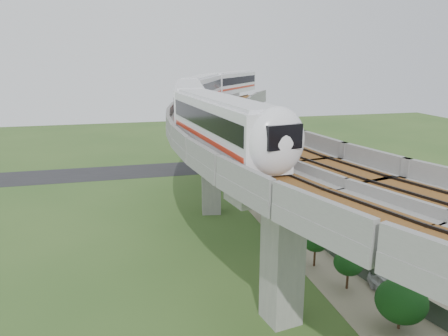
% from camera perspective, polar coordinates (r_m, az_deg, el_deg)
% --- Properties ---
extents(ground, '(160.00, 160.00, 0.00)m').
position_cam_1_polar(ground, '(38.69, 0.37, -11.03)').
color(ground, '#325321').
rests_on(ground, ground).
extents(dirt_lot, '(18.00, 26.00, 0.04)m').
position_cam_1_polar(dirt_lot, '(42.48, 19.98, -9.50)').
color(dirt_lot, gray).
rests_on(dirt_lot, ground).
extents(asphalt_road, '(60.00, 8.00, 0.03)m').
position_cam_1_polar(asphalt_road, '(66.52, -6.07, -0.10)').
color(asphalt_road, '#232326').
rests_on(asphalt_road, ground).
extents(viaduct, '(19.58, 73.98, 11.40)m').
position_cam_1_polar(viaduct, '(36.86, 6.20, 2.48)').
color(viaduct, '#99968E').
rests_on(viaduct, ground).
extents(metro_train, '(20.33, 59.10, 3.64)m').
position_cam_1_polar(metro_train, '(50.95, -1.35, 9.58)').
color(metro_train, silver).
rests_on(metro_train, ground).
extents(fence, '(3.87, 38.73, 1.50)m').
position_cam_1_polar(fence, '(41.68, 13.62, -8.39)').
color(fence, '#2D382D').
rests_on(fence, ground).
extents(tree_0, '(2.39, 2.39, 2.83)m').
position_cam_1_polar(tree_0, '(61.25, 5.87, 0.38)').
color(tree_0, '#382314').
rests_on(tree_0, ground).
extents(tree_1, '(2.16, 2.16, 3.13)m').
position_cam_1_polar(tree_1, '(56.60, 5.65, -0.39)').
color(tree_1, '#382314').
rests_on(tree_1, ground).
extents(tree_2, '(2.05, 2.05, 3.22)m').
position_cam_1_polar(tree_2, '(50.47, 4.86, -2.05)').
color(tree_2, '#382314').
rests_on(tree_2, ground).
extents(tree_3, '(2.06, 2.06, 2.85)m').
position_cam_1_polar(tree_3, '(45.58, 6.17, -4.41)').
color(tree_3, '#382314').
rests_on(tree_3, ground).
extents(tree_4, '(2.68, 2.68, 3.64)m').
position_cam_1_polar(tree_4, '(41.34, 8.15, -5.71)').
color(tree_4, '#382314').
rests_on(tree_4, ground).
extents(tree_5, '(2.18, 2.18, 3.23)m').
position_cam_1_polar(tree_5, '(36.23, 11.86, -9.21)').
color(tree_5, '#382314').
rests_on(tree_5, ground).
extents(tree_6, '(2.15, 2.15, 3.01)m').
position_cam_1_polar(tree_6, '(33.58, 15.97, -11.84)').
color(tree_6, '#382314').
rests_on(tree_6, ground).
extents(tree_7, '(3.18, 3.18, 3.31)m').
position_cam_1_polar(tree_7, '(30.22, 22.16, -15.80)').
color(tree_7, '#382314').
rests_on(tree_7, ground).
extents(car_white, '(1.71, 3.99, 1.34)m').
position_cam_1_polar(car_white, '(34.21, 20.82, -14.33)').
color(car_white, silver).
rests_on(car_white, dirt_lot).
extents(car_red, '(3.39, 4.28, 1.36)m').
position_cam_1_polar(car_red, '(42.29, 22.53, -8.83)').
color(car_red, '#A60F18').
rests_on(car_red, dirt_lot).
extents(car_dark, '(3.80, 2.18, 1.04)m').
position_cam_1_polar(car_dark, '(43.68, 20.06, -8.08)').
color(car_dark, black).
rests_on(car_dark, dirt_lot).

